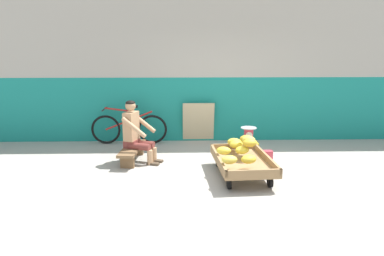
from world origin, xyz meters
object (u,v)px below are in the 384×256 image
object	(u,v)px
banana_cart	(242,162)
weighing_scale	(248,135)
vendor_seated	(136,132)
low_bench	(132,151)
plastic_crate	(248,150)
bicycle_near_left	(129,128)
shopping_bag	(267,157)
sign_board	(198,122)

from	to	relation	value
banana_cart	weighing_scale	size ratio (longest dim) A/B	4.97
vendor_seated	low_bench	bearing A→B (deg)	160.19
plastic_crate	bicycle_near_left	xyz separation A→B (m)	(-2.43, 1.06, 0.20)
plastic_crate	shopping_bag	bearing A→B (deg)	-51.83
plastic_crate	bicycle_near_left	distance (m)	2.66
vendor_seated	plastic_crate	bearing A→B (deg)	5.01
vendor_seated	weighing_scale	distance (m)	2.13
vendor_seated	weighing_scale	xyz separation A→B (m)	(2.11, 0.18, -0.11)
low_bench	vendor_seated	distance (m)	0.38
shopping_bag	vendor_seated	bearing A→B (deg)	175.70
bicycle_near_left	shopping_bag	size ratio (longest dim) A/B	6.92
low_bench	shopping_bag	bearing A→B (deg)	-4.84
plastic_crate	weighing_scale	bearing A→B (deg)	-90.00
banana_cart	plastic_crate	bearing A→B (deg)	74.05
banana_cart	sign_board	distance (m)	2.30
bicycle_near_left	shopping_bag	xyz separation A→B (m)	(2.72, -1.43, -0.23)
bicycle_near_left	shopping_bag	distance (m)	3.08
weighing_scale	sign_board	size ratio (longest dim) A/B	0.34
sign_board	shopping_bag	world-z (taller)	sign_board
weighing_scale	bicycle_near_left	world-z (taller)	bicycle_near_left
banana_cart	vendor_seated	size ratio (longest dim) A/B	1.31
vendor_seated	plastic_crate	size ratio (longest dim) A/B	3.17
banana_cart	weighing_scale	xyz separation A→B (m)	(0.29, 1.00, 0.21)
plastic_crate	shopping_bag	size ratio (longest dim) A/B	1.50
banana_cart	low_bench	bearing A→B (deg)	156.22
shopping_bag	plastic_crate	bearing A→B (deg)	128.17
low_bench	sign_board	bearing A→B (deg)	46.49
low_bench	shopping_bag	size ratio (longest dim) A/B	4.68
vendor_seated	bicycle_near_left	size ratio (longest dim) A/B	0.69
shopping_bag	weighing_scale	bearing A→B (deg)	128.26
weighing_scale	banana_cart	bearing A→B (deg)	-105.96
plastic_crate	sign_board	bearing A→B (deg)	126.60
plastic_crate	shopping_bag	world-z (taller)	plastic_crate
vendor_seated	weighing_scale	size ratio (longest dim) A/B	3.80
weighing_scale	bicycle_near_left	size ratio (longest dim) A/B	0.18
low_bench	weighing_scale	xyz separation A→B (m)	(2.20, 0.15, 0.25)
plastic_crate	weighing_scale	distance (m)	0.30
sign_board	shopping_bag	distance (m)	2.00
plastic_crate	vendor_seated	bearing A→B (deg)	-174.99
low_bench	bicycle_near_left	distance (m)	1.25
vendor_seated	shopping_bag	bearing A→B (deg)	-4.30
banana_cart	shopping_bag	distance (m)	0.86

